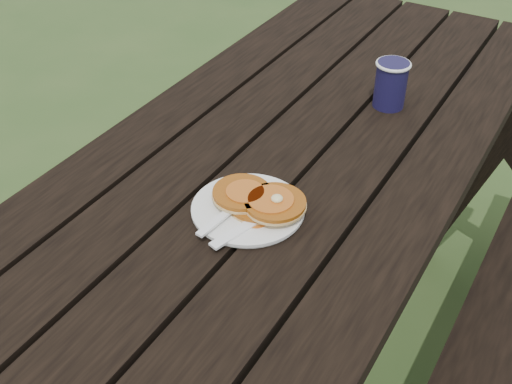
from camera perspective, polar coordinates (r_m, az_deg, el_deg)
The scene contains 7 objects.
ground at distance 1.92m, azimuth 2.44°, elevation -14.55°, with size 60.00×60.00×0.00m, color #2F481F.
picnic_table at distance 1.64m, azimuth 2.78°, elevation -6.66°, with size 1.36×1.80×0.75m.
plate at distance 1.20m, azimuth -0.71°, elevation -1.56°, with size 0.21×0.21×0.01m, color white.
pancake_stack at distance 1.19m, azimuth 0.29°, elevation -0.71°, with size 0.18×0.12×0.04m.
knife at distance 1.16m, azimuth -0.53°, elevation -2.82°, with size 0.02×0.18×0.01m, color white.
fork at distance 1.16m, azimuth -3.33°, elevation -2.45°, with size 0.03×0.16×0.01m, color white, non-canonical shape.
coffee_cup at distance 1.53m, azimuth 11.92°, elevation 9.57°, with size 0.08×0.08×0.11m.
Camera 1 is at (0.53, -1.05, 1.51)m, focal length 45.00 mm.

